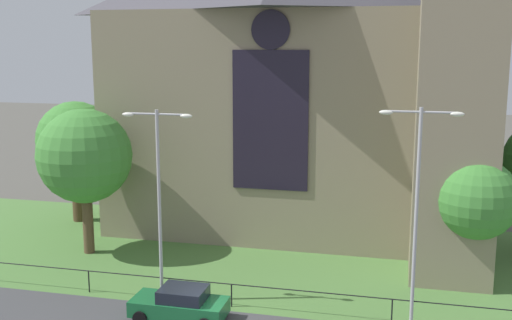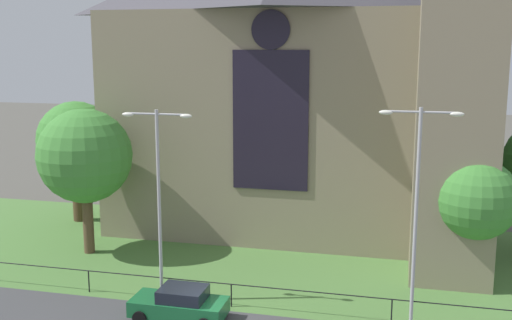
{
  "view_description": "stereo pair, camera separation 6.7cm",
  "coord_description": "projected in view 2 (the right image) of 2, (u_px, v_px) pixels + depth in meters",
  "views": [
    {
      "loc": [
        7.75,
        -23.55,
        12.02
      ],
      "look_at": [
        0.11,
        8.0,
        5.94
      ],
      "focal_mm": 43.53,
      "sensor_mm": 36.0,
      "label": 1
    },
    {
      "loc": [
        7.82,
        -23.54,
        12.02
      ],
      "look_at": [
        0.11,
        8.0,
        5.94
      ],
      "focal_mm": 43.53,
      "sensor_mm": 36.0,
      "label": 2
    }
  ],
  "objects": [
    {
      "name": "tree_left_near",
      "position": [
        85.0,
        156.0,
        35.3
      ],
      "size": [
        5.4,
        5.4,
        8.45
      ],
      "color": "brown",
      "rests_on": "ground"
    },
    {
      "name": "tree_left_far",
      "position": [
        76.0,
        141.0,
        41.95
      ],
      "size": [
        5.23,
        5.23,
        8.26
      ],
      "color": "#4C3823",
      "rests_on": "ground"
    },
    {
      "name": "iron_railing",
      "position": [
        231.0,
        287.0,
        28.66
      ],
      "size": [
        29.17,
        0.07,
        1.13
      ],
      "color": "black",
      "rests_on": "ground"
    },
    {
      "name": "ground",
      "position": [
        262.0,
        254.0,
        36.06
      ],
      "size": [
        160.0,
        160.0,
        0.0
      ],
      "primitive_type": "plane",
      "color": "#56544C"
    },
    {
      "name": "church_building",
      "position": [
        300.0,
        72.0,
        39.86
      ],
      "size": [
        23.2,
        16.2,
        26.0
      ],
      "color": "gray",
      "rests_on": "ground"
    },
    {
      "name": "parked_car_green",
      "position": [
        180.0,
        304.0,
        27.33
      ],
      "size": [
        4.2,
        2.02,
        1.51
      ],
      "rotation": [
        0.0,
        0.0,
        3.14
      ],
      "color": "#196033",
      "rests_on": "ground"
    },
    {
      "name": "streetlamp_far",
      "position": [
        417.0,
        193.0,
        25.76
      ],
      "size": [
        3.37,
        0.26,
        9.5
      ],
      "color": "#B2B2B7",
      "rests_on": "ground"
    },
    {
      "name": "tree_right_near",
      "position": [
        477.0,
        200.0,
        30.3
      ],
      "size": [
        4.04,
        4.04,
        6.58
      ],
      "color": "brown",
      "rests_on": "ground"
    },
    {
      "name": "streetlamp_near",
      "position": [
        159.0,
        183.0,
        28.48
      ],
      "size": [
        3.37,
        0.26,
        9.12
      ],
      "color": "#B2B2B7",
      "rests_on": "ground"
    },
    {
      "name": "grass_verge",
      "position": [
        254.0,
        266.0,
        34.15
      ],
      "size": [
        120.0,
        20.0,
        0.01
      ],
      "primitive_type": "cube",
      "color": "#517F3D",
      "rests_on": "ground"
    }
  ]
}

